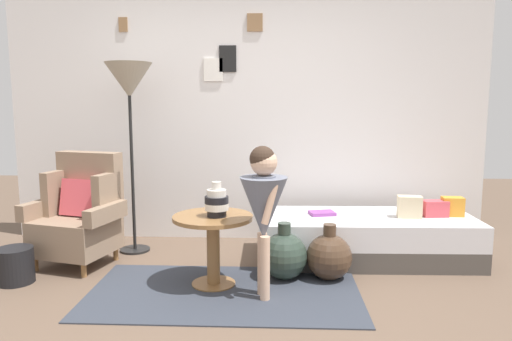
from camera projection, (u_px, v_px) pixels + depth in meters
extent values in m
plane|color=brown|center=(227.00, 319.00, 3.13)|extent=(12.00, 12.00, 0.00)
cube|color=silver|center=(246.00, 113.00, 4.87)|extent=(4.80, 0.10, 2.60)
cube|color=olive|center=(123.00, 25.00, 4.75)|extent=(0.09, 0.02, 0.14)
cube|color=#9D9D96|center=(123.00, 25.00, 4.74)|extent=(0.07, 0.01, 0.11)
cube|color=white|center=(213.00, 70.00, 4.77)|extent=(0.19, 0.02, 0.23)
cube|color=#A4A49E|center=(213.00, 70.00, 4.77)|extent=(0.15, 0.01, 0.18)
cube|color=black|center=(228.00, 59.00, 4.75)|extent=(0.17, 0.02, 0.26)
cube|color=gray|center=(228.00, 59.00, 4.75)|extent=(0.13, 0.01, 0.20)
cube|color=olive|center=(255.00, 22.00, 4.69)|extent=(0.15, 0.02, 0.17)
cube|color=#5E5E57|center=(255.00, 22.00, 4.68)|extent=(0.12, 0.01, 0.13)
cube|color=#333842|center=(224.00, 292.00, 3.56)|extent=(2.01, 1.10, 0.01)
cylinder|color=olive|center=(36.00, 264.00, 4.02)|extent=(0.04, 0.04, 0.12)
cylinder|color=olive|center=(84.00, 270.00, 3.88)|extent=(0.04, 0.04, 0.12)
cylinder|color=olive|center=(71.00, 249.00, 4.44)|extent=(0.04, 0.04, 0.12)
cylinder|color=olive|center=(116.00, 253.00, 4.30)|extent=(0.04, 0.04, 0.12)
cube|color=#8C725B|center=(76.00, 235.00, 4.13)|extent=(0.73, 0.70, 0.30)
cube|color=#8C725B|center=(90.00, 182.00, 4.29)|extent=(0.62, 0.29, 0.55)
cube|color=#8C725B|center=(56.00, 192.00, 4.25)|extent=(0.16, 0.32, 0.39)
cube|color=#8C725B|center=(107.00, 196.00, 4.10)|extent=(0.16, 0.32, 0.39)
cube|color=#8C725B|center=(41.00, 208.00, 4.18)|extent=(0.22, 0.51, 0.14)
cube|color=#8C725B|center=(106.00, 213.00, 3.98)|extent=(0.22, 0.51, 0.14)
cube|color=#D64C56|center=(81.00, 198.00, 4.18)|extent=(0.39, 0.25, 0.33)
cube|color=#4C4742|center=(365.00, 249.00, 4.32)|extent=(1.92, 0.84, 0.18)
cube|color=silver|center=(366.00, 228.00, 4.29)|extent=(1.92, 0.84, 0.22)
cube|color=orange|center=(452.00, 207.00, 4.27)|extent=(0.19, 0.13, 0.17)
cube|color=#D64C56|center=(435.00, 209.00, 4.25)|extent=(0.22, 0.14, 0.14)
cube|color=beige|center=(410.00, 207.00, 4.20)|extent=(0.22, 0.14, 0.19)
cylinder|color=olive|center=(214.00, 284.00, 3.71)|extent=(0.34, 0.34, 0.02)
cylinder|color=olive|center=(213.00, 251.00, 3.68)|extent=(0.10, 0.10, 0.50)
cylinder|color=olive|center=(213.00, 218.00, 3.64)|extent=(0.61, 0.61, 0.03)
cylinder|color=black|center=(217.00, 213.00, 3.61)|extent=(0.15, 0.15, 0.05)
cylinder|color=silver|center=(217.00, 206.00, 3.60)|extent=(0.18, 0.18, 0.05)
cylinder|color=black|center=(217.00, 200.00, 3.59)|extent=(0.18, 0.18, 0.05)
cylinder|color=silver|center=(217.00, 193.00, 3.58)|extent=(0.15, 0.15, 0.05)
cylinder|color=silver|center=(216.00, 186.00, 3.58)|extent=(0.07, 0.07, 0.06)
cylinder|color=black|center=(135.00, 250.00, 4.58)|extent=(0.28, 0.28, 0.02)
cylinder|color=black|center=(132.00, 162.00, 4.46)|extent=(0.03, 0.03, 1.67)
cone|color=#9E937F|center=(129.00, 80.00, 4.35)|extent=(0.43, 0.43, 0.32)
cylinder|color=#D8AD8E|center=(265.00, 269.00, 3.39)|extent=(0.07, 0.07, 0.47)
cylinder|color=#D8AD8E|center=(262.00, 264.00, 3.49)|extent=(0.07, 0.07, 0.47)
cone|color=slate|center=(264.00, 208.00, 3.38)|extent=(0.34, 0.34, 0.45)
cylinder|color=slate|center=(264.00, 188.00, 3.36)|extent=(0.17, 0.17, 0.17)
cylinder|color=#D8AD8E|center=(270.00, 203.00, 3.26)|extent=(0.13, 0.08, 0.30)
cylinder|color=#D8AD8E|center=(263.00, 196.00, 3.49)|extent=(0.13, 0.08, 0.30)
sphere|color=#D8AD8E|center=(264.00, 162.00, 3.33)|extent=(0.19, 0.19, 0.19)
sphere|color=#38281E|center=(262.00, 159.00, 3.33)|extent=(0.18, 0.18, 0.18)
cube|color=#8F4496|center=(322.00, 213.00, 4.32)|extent=(0.25, 0.21, 0.03)
sphere|color=#2D3D33|center=(284.00, 256.00, 3.83)|extent=(0.38, 0.38, 0.38)
cylinder|color=#2D3D33|center=(284.00, 228.00, 3.79)|extent=(0.11, 0.11, 0.09)
sphere|color=#473323|center=(329.00, 257.00, 3.82)|extent=(0.37, 0.37, 0.37)
cylinder|color=#473323|center=(330.00, 230.00, 3.78)|extent=(0.10, 0.10, 0.09)
cylinder|color=black|center=(15.00, 265.00, 3.75)|extent=(0.28, 0.28, 0.28)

